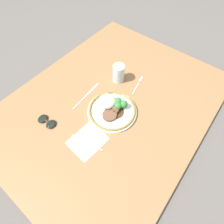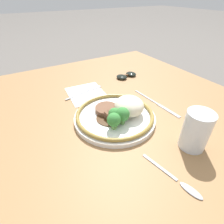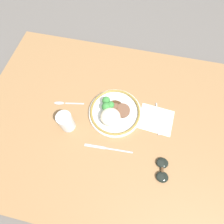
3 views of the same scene
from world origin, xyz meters
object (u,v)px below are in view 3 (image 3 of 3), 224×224
object	(u,v)px
knife	(107,148)
sunglasses	(162,170)
spoon	(63,103)
plate	(114,112)
juice_glass	(66,122)
fork	(158,122)

from	to	relation	value
knife	sunglasses	world-z (taller)	sunglasses
spoon	sunglasses	bearing A→B (deg)	146.97
knife	spoon	world-z (taller)	spoon
knife	spoon	size ratio (longest dim) A/B	1.46
plate	knife	xyz separation A→B (m)	(-0.01, 0.18, -0.02)
sunglasses	plate	bearing A→B (deg)	-44.70
spoon	sunglasses	world-z (taller)	sunglasses
plate	spoon	bearing A→B (deg)	-0.58
plate	juice_glass	distance (m)	0.23
juice_glass	knife	distance (m)	0.22
plate	fork	size ratio (longest dim) A/B	1.54
sunglasses	spoon	bearing A→B (deg)	-27.65
fork	sunglasses	xyz separation A→B (m)	(-0.04, 0.23, 0.00)
plate	sunglasses	bearing A→B (deg)	140.45
plate	juice_glass	size ratio (longest dim) A/B	2.41
spoon	knife	bearing A→B (deg)	136.19
fork	knife	size ratio (longest dim) A/B	0.75
fork	sunglasses	size ratio (longest dim) A/B	1.55
plate	spoon	size ratio (longest dim) A/B	1.69
juice_glass	knife	world-z (taller)	juice_glass
fork	plate	bearing A→B (deg)	-100.30
spoon	plate	bearing A→B (deg)	168.89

